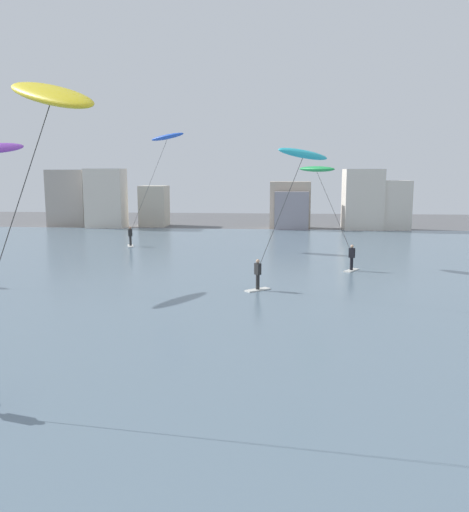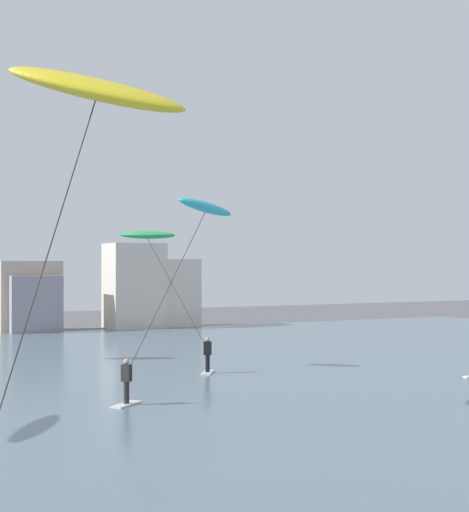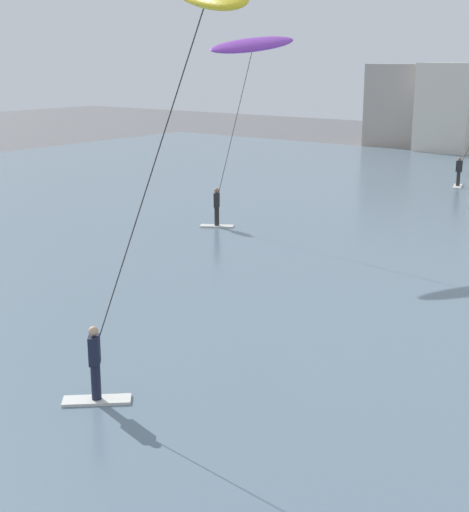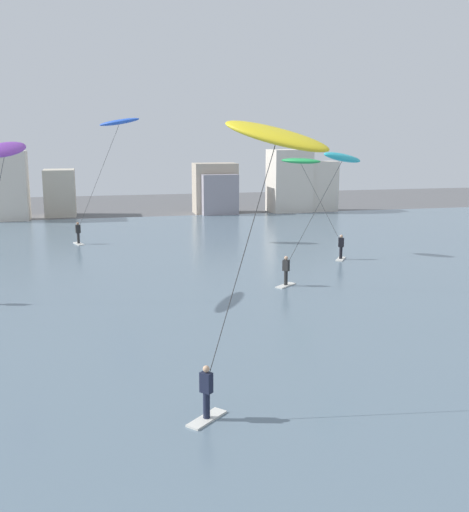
% 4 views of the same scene
% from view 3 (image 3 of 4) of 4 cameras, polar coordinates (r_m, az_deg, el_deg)
% --- Properties ---
extents(kitesurfer_purple, '(3.44, 4.05, 7.94)m').
position_cam_3_polar(kitesurfer_purple, '(30.09, 1.20, 14.98)').
color(kitesurfer_purple, silver).
rests_on(kitesurfer_purple, water_bay).
extents(kitesurfer_yellow, '(4.54, 2.85, 8.72)m').
position_cam_3_polar(kitesurfer_yellow, '(13.58, -3.07, 16.76)').
color(kitesurfer_yellow, silver).
rests_on(kitesurfer_yellow, water_bay).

